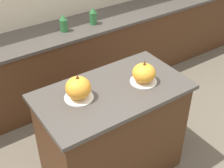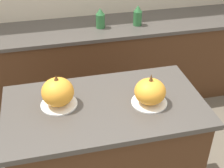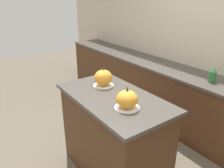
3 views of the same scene
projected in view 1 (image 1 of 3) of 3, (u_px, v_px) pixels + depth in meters
kitchen_island at (113, 134)px, 2.73m from camera, size 1.23×0.68×0.96m
back_counter at (48, 69)px, 3.66m from camera, size 6.00×0.60×0.88m
pumpkin_cake_left at (78, 88)px, 2.32m from camera, size 0.22×0.22×0.21m
pumpkin_cake_right at (144, 74)px, 2.50m from camera, size 0.22×0.22×0.21m
bottle_tall at (64, 23)px, 3.44m from camera, size 0.09×0.09×0.20m
bottle_short at (93, 16)px, 3.59m from camera, size 0.08×0.08×0.20m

